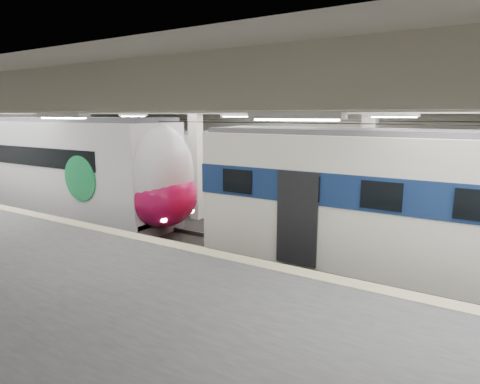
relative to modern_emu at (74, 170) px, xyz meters
The scene contains 4 objects.
station_hall 8.27m from the modern_emu, 12.19° to the right, with size 36.00×24.00×5.75m.
modern_emu is the anchor object (origin of this frame).
older_rer 15.60m from the modern_emu, ahead, with size 13.84×3.06×4.55m.
far_train 5.54m from the modern_emu, 83.30° to the left, with size 12.78×2.96×4.11m.
Camera 1 is at (8.67, -12.08, 4.97)m, focal length 30.00 mm.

